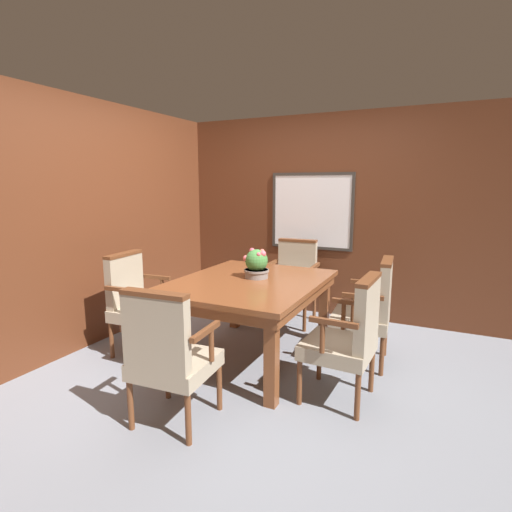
{
  "coord_description": "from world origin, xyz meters",
  "views": [
    {
      "loc": [
        1.54,
        -2.93,
        1.62
      ],
      "look_at": [
        -0.07,
        0.39,
        0.95
      ],
      "focal_mm": 28.0,
      "sensor_mm": 36.0,
      "label": 1
    }
  ],
  "objects_px": {
    "chair_right_near": "(349,335)",
    "chair_head_near": "(168,353)",
    "dining_table": "(249,290)",
    "chair_left_near": "(137,300)",
    "chair_right_far": "(370,308)",
    "chair_head_far": "(294,278)",
    "potted_plant": "(256,264)"
  },
  "relations": [
    {
      "from": "dining_table",
      "to": "chair_head_far",
      "type": "height_order",
      "value": "chair_head_far"
    },
    {
      "from": "chair_right_near",
      "to": "chair_head_far",
      "type": "bearing_deg",
      "value": -144.33
    },
    {
      "from": "chair_head_far",
      "to": "chair_head_near",
      "type": "height_order",
      "value": "same"
    },
    {
      "from": "chair_right_far",
      "to": "chair_left_near",
      "type": "bearing_deg",
      "value": -75.57
    },
    {
      "from": "dining_table",
      "to": "chair_left_near",
      "type": "height_order",
      "value": "chair_left_near"
    },
    {
      "from": "dining_table",
      "to": "chair_right_near",
      "type": "relative_size",
      "value": 1.6
    },
    {
      "from": "chair_right_far",
      "to": "chair_head_far",
      "type": "relative_size",
      "value": 1.0
    },
    {
      "from": "dining_table",
      "to": "chair_head_near",
      "type": "relative_size",
      "value": 1.6
    },
    {
      "from": "chair_right_near",
      "to": "chair_head_far",
      "type": "xyz_separation_m",
      "value": [
        -1.0,
        1.51,
        0.0
      ]
    },
    {
      "from": "chair_right_near",
      "to": "potted_plant",
      "type": "xyz_separation_m",
      "value": [
        -0.99,
        0.47,
        0.36
      ]
    },
    {
      "from": "dining_table",
      "to": "potted_plant",
      "type": "xyz_separation_m",
      "value": [
        0.02,
        0.11,
        0.22
      ]
    },
    {
      "from": "chair_left_near",
      "to": "chair_head_near",
      "type": "bearing_deg",
      "value": -133.46
    },
    {
      "from": "dining_table",
      "to": "chair_head_far",
      "type": "xyz_separation_m",
      "value": [
        0.01,
        1.16,
        -0.14
      ]
    },
    {
      "from": "dining_table",
      "to": "chair_head_far",
      "type": "bearing_deg",
      "value": 89.48
    },
    {
      "from": "chair_left_near",
      "to": "chair_head_near",
      "type": "relative_size",
      "value": 1.0
    },
    {
      "from": "chair_right_near",
      "to": "chair_left_near",
      "type": "height_order",
      "value": "same"
    },
    {
      "from": "chair_head_far",
      "to": "chair_left_near",
      "type": "relative_size",
      "value": 1.0
    },
    {
      "from": "chair_right_near",
      "to": "chair_head_near",
      "type": "xyz_separation_m",
      "value": [
        -1.0,
        -0.84,
        0.0
      ]
    },
    {
      "from": "chair_right_far",
      "to": "chair_right_near",
      "type": "distance_m",
      "value": 0.74
    },
    {
      "from": "dining_table",
      "to": "chair_right_near",
      "type": "bearing_deg",
      "value": -19.42
    },
    {
      "from": "chair_right_far",
      "to": "chair_head_far",
      "type": "xyz_separation_m",
      "value": [
        -1.02,
        0.78,
        0.0
      ]
    },
    {
      "from": "chair_right_far",
      "to": "chair_left_near",
      "type": "xyz_separation_m",
      "value": [
        -2.07,
        -0.72,
        0.0
      ]
    },
    {
      "from": "chair_right_far",
      "to": "chair_left_near",
      "type": "distance_m",
      "value": 2.19
    },
    {
      "from": "chair_right_near",
      "to": "potted_plant",
      "type": "distance_m",
      "value": 1.15
    },
    {
      "from": "chair_head_near",
      "to": "chair_head_far",
      "type": "bearing_deg",
      "value": -94.4
    },
    {
      "from": "chair_right_far",
      "to": "chair_right_near",
      "type": "height_order",
      "value": "same"
    },
    {
      "from": "chair_left_near",
      "to": "chair_head_near",
      "type": "height_order",
      "value": "same"
    },
    {
      "from": "potted_plant",
      "to": "chair_right_near",
      "type": "bearing_deg",
      "value": -25.48
    },
    {
      "from": "chair_head_near",
      "to": "chair_left_near",
      "type": "bearing_deg",
      "value": -43.47
    },
    {
      "from": "dining_table",
      "to": "chair_head_far",
      "type": "distance_m",
      "value": 1.17
    },
    {
      "from": "chair_left_near",
      "to": "potted_plant",
      "type": "distance_m",
      "value": 1.21
    },
    {
      "from": "chair_right_near",
      "to": "chair_head_near",
      "type": "distance_m",
      "value": 1.3
    }
  ]
}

